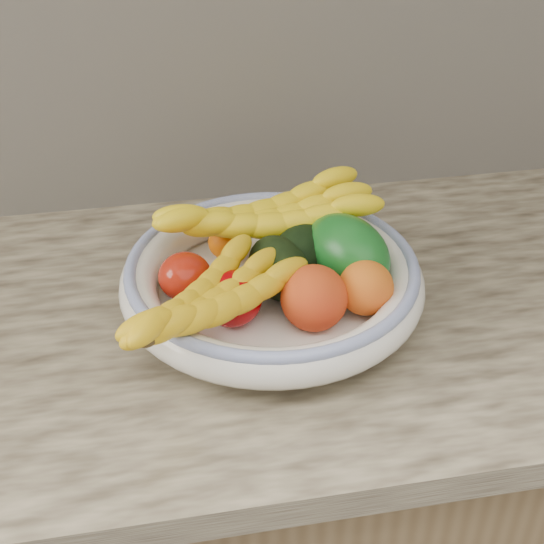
{
  "coord_description": "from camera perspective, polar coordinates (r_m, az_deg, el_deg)",
  "views": [
    {
      "loc": [
        -0.15,
        0.88,
        1.51
      ],
      "look_at": [
        0.0,
        1.66,
        0.96
      ],
      "focal_mm": 50.0,
      "sensor_mm": 36.0,
      "label": 1
    }
  ],
  "objects": [
    {
      "name": "banana_bunch_front",
      "position": [
        0.87,
        -4.8,
        -2.59
      ],
      "size": [
        0.28,
        0.27,
        0.08
      ],
      "primitive_type": null,
      "rotation": [
        0.0,
        0.0,
        0.73
      ],
      "color": "yellow",
      "rests_on": "fruit_bowl"
    },
    {
      "name": "tomato_left",
      "position": [
        0.96,
        -6.57,
        -0.33
      ],
      "size": [
        0.09,
        0.09,
        0.06
      ],
      "primitive_type": "ellipsoid",
      "rotation": [
        0.0,
        0.0,
        0.42
      ],
      "color": "#A81A0B",
      "rests_on": "fruit_bowl"
    },
    {
      "name": "avocado_center",
      "position": [
        0.97,
        0.53,
        0.3
      ],
      "size": [
        0.09,
        0.12,
        0.08
      ],
      "primitive_type": "ellipsoid",
      "rotation": [
        0.0,
        0.0,
        0.18
      ],
      "color": "black",
      "rests_on": "fruit_bowl"
    },
    {
      "name": "kitchen_counter",
      "position": [
        1.33,
        -0.21,
        -17.33
      ],
      "size": [
        2.44,
        0.66,
        1.4
      ],
      "color": "brown",
      "rests_on": "ground"
    },
    {
      "name": "peach_front",
      "position": [
        0.91,
        3.19,
        -1.97
      ],
      "size": [
        0.09,
        0.09,
        0.08
      ],
      "primitive_type": "ellipsoid",
      "rotation": [
        0.0,
        0.0,
        -0.09
      ],
      "color": "orange",
      "rests_on": "fruit_bowl"
    },
    {
      "name": "fruit_bowl",
      "position": [
        0.97,
        0.0,
        -0.56
      ],
      "size": [
        0.39,
        0.39,
        0.08
      ],
      "color": "white",
      "rests_on": "kitchen_counter"
    },
    {
      "name": "banana_bunch_back",
      "position": [
        1.02,
        -0.45,
        3.8
      ],
      "size": [
        0.33,
        0.16,
        0.09
      ],
      "primitive_type": null,
      "rotation": [
        0.0,
        0.0,
        0.13
      ],
      "color": "yellow",
      "rests_on": "fruit_bowl"
    },
    {
      "name": "clementine_back_right",
      "position": [
        1.05,
        0.92,
        2.79
      ],
      "size": [
        0.07,
        0.07,
        0.05
      ],
      "primitive_type": "ellipsoid",
      "rotation": [
        0.0,
        0.0,
        0.27
      ],
      "color": "#E75E04",
      "rests_on": "fruit_bowl"
    },
    {
      "name": "tomato_near_left",
      "position": [
        0.92,
        -3.07,
        -2.0
      ],
      "size": [
        0.08,
        0.08,
        0.07
      ],
      "primitive_type": "ellipsoid",
      "rotation": [
        0.0,
        0.0,
        0.1
      ],
      "color": "#9F0003",
      "rests_on": "fruit_bowl"
    },
    {
      "name": "peach_right",
      "position": [
        0.93,
        7.07,
        -1.19
      ],
      "size": [
        0.07,
        0.07,
        0.07
      ],
      "primitive_type": "ellipsoid",
      "rotation": [
        0.0,
        0.0,
        -0.01
      ],
      "color": "orange",
      "rests_on": "fruit_bowl"
    },
    {
      "name": "green_mango",
      "position": [
        0.98,
        5.64,
        1.47
      ],
      "size": [
        0.16,
        0.17,
        0.12
      ],
      "primitive_type": "ellipsoid",
      "rotation": [
        0.0,
        0.31,
        0.46
      ],
      "color": "#0F5217",
      "rests_on": "fruit_bowl"
    },
    {
      "name": "clementine_back_left",
      "position": [
        1.04,
        -3.4,
        2.27
      ],
      "size": [
        0.06,
        0.06,
        0.05
      ],
      "primitive_type": "ellipsoid",
      "rotation": [
        0.0,
        0.0,
        0.08
      ],
      "color": "orange",
      "rests_on": "fruit_bowl"
    },
    {
      "name": "avocado_right",
      "position": [
        1.0,
        2.31,
        1.49
      ],
      "size": [
        0.12,
        0.13,
        0.08
      ],
      "primitive_type": "ellipsoid",
      "rotation": [
        0.0,
        0.0,
        -0.57
      ],
      "color": "black",
      "rests_on": "fruit_bowl"
    }
  ]
}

